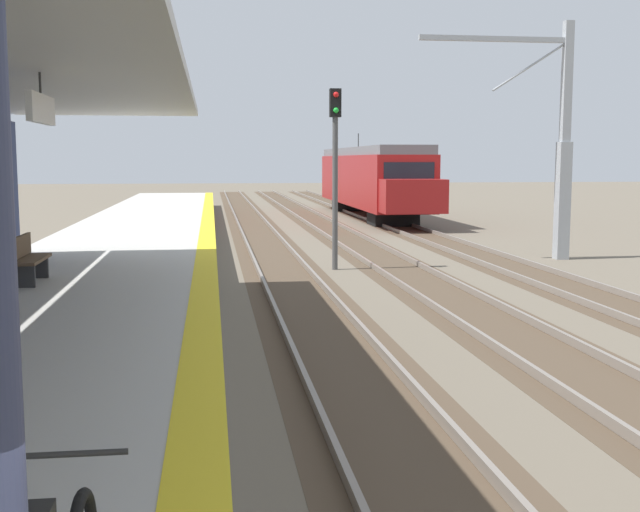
{
  "coord_description": "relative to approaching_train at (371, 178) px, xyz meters",
  "views": [
    {
      "loc": [
        -0.11,
        -0.79,
        3.19
      ],
      "look_at": [
        1.11,
        8.2,
        2.1
      ],
      "focal_mm": 45.18,
      "sensor_mm": 36.0,
      "label": 1
    }
  ],
  "objects": [
    {
      "name": "track_pair_nearest_platform",
      "position": [
        -6.8,
        -23.18,
        -2.13
      ],
      "size": [
        2.34,
        120.0,
        0.16
      ],
      "color": "#4C3D2D",
      "rests_on": "ground"
    },
    {
      "name": "track_pair_middle",
      "position": [
        -3.4,
        -23.18,
        -2.13
      ],
      "size": [
        2.34,
        120.0,
        0.16
      ],
      "color": "#4C3D2D",
      "rests_on": "ground"
    },
    {
      "name": "catenary_pylon_far_side",
      "position": [
        2.05,
        -19.47,
        1.43
      ],
      "size": [
        5.0,
        0.4,
        7.5
      ],
      "color": "#9EA3A8",
      "rests_on": "ground"
    },
    {
      "name": "rail_signal_post",
      "position": [
        -5.26,
        -20.97,
        1.02
      ],
      "size": [
        0.32,
        0.34,
        5.2
      ],
      "color": "#4C4C4C",
      "rests_on": "ground"
    },
    {
      "name": "approaching_train",
      "position": [
        0.0,
        0.0,
        0.0
      ],
      "size": [
        2.93,
        19.6,
        4.76
      ],
      "color": "maroon",
      "rests_on": "ground"
    },
    {
      "name": "track_pair_far_side",
      "position": [
        -0.0,
        -23.18,
        -2.13
      ],
      "size": [
        2.34,
        120.0,
        0.16
      ],
      "color": "#4C3D2D",
      "rests_on": "ground"
    },
    {
      "name": "station_platform",
      "position": [
        -11.2,
        -27.18,
        -1.73
      ],
      "size": [
        5.0,
        80.0,
        0.91
      ],
      "color": "#B7B5AD",
      "rests_on": "ground"
    },
    {
      "name": "platform_bench",
      "position": [
        -12.23,
        -28.48,
        -0.8
      ],
      "size": [
        0.45,
        1.6,
        0.88
      ],
      "color": "brown",
      "rests_on": "station_platform"
    }
  ]
}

